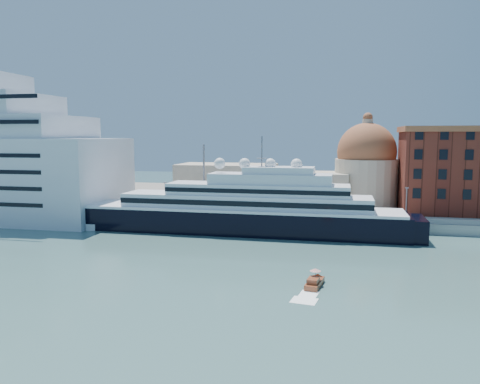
# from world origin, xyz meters

# --- Properties ---
(ground) EXTENTS (400.00, 400.00, 0.00)m
(ground) POSITION_xyz_m (0.00, 0.00, 0.00)
(ground) COLOR #365D5C
(ground) RESTS_ON ground
(quay) EXTENTS (180.00, 10.00, 2.50)m
(quay) POSITION_xyz_m (0.00, 34.00, 1.25)
(quay) COLOR gray
(quay) RESTS_ON ground
(land) EXTENTS (260.00, 72.00, 2.00)m
(land) POSITION_xyz_m (0.00, 75.00, 1.00)
(land) COLOR slate
(land) RESTS_ON ground
(quay_fence) EXTENTS (180.00, 0.10, 1.20)m
(quay_fence) POSITION_xyz_m (0.00, 29.50, 3.10)
(quay_fence) COLOR slate
(quay_fence) RESTS_ON quay
(superyacht) EXTENTS (88.25, 12.23, 26.38)m
(superyacht) POSITION_xyz_m (-11.50, 23.00, 4.55)
(superyacht) COLOR black
(superyacht) RESTS_ON ground
(service_barge) EXTENTS (14.11, 7.16, 3.03)m
(service_barge) POSITION_xyz_m (-38.31, 20.17, 0.87)
(service_barge) COLOR white
(service_barge) RESTS_ON ground
(water_taxi) EXTENTS (2.80, 6.04, 2.76)m
(water_taxi) POSITION_xyz_m (11.39, -14.03, 0.66)
(water_taxi) COLOR maroon
(water_taxi) RESTS_ON ground
(church) EXTENTS (66.00, 18.00, 25.50)m
(church) POSITION_xyz_m (6.39, 57.72, 10.91)
(church) COLOR beige
(church) RESTS_ON land
(lamp_posts) EXTENTS (120.80, 2.40, 18.00)m
(lamp_posts) POSITION_xyz_m (-12.67, 32.27, 9.84)
(lamp_posts) COLOR slate
(lamp_posts) RESTS_ON quay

